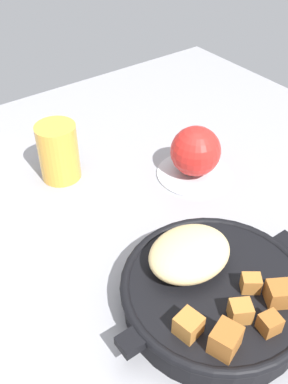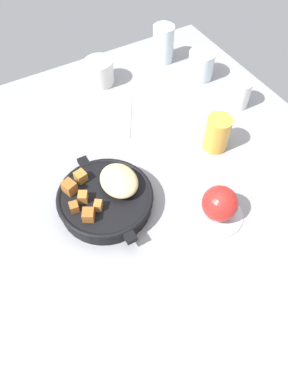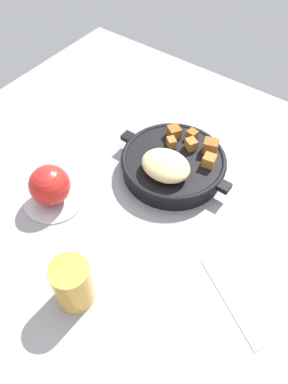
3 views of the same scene
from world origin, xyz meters
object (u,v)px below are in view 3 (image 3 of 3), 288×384
cast_iron_skillet (173,163)px  red_apple (50,185)px  butter_knife (230,301)px  juice_glass_amber (72,284)px

cast_iron_skillet → red_apple: bearing=53.4°
cast_iron_skillet → red_apple: red_apple is taller
red_apple → butter_knife: 39.35cm
butter_knife → juice_glass_amber: juice_glass_amber is taller
cast_iron_skillet → red_apple: (15.17, 20.45, 1.75)cm
butter_knife → juice_glass_amber: bearing=64.7°
cast_iron_skillet → butter_knife: (-23.87, 18.35, -2.69)cm
butter_knife → juice_glass_amber: (21.35, 14.59, 4.53)cm
red_apple → juice_glass_amber: 21.66cm
butter_knife → juice_glass_amber: size_ratio=1.83×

